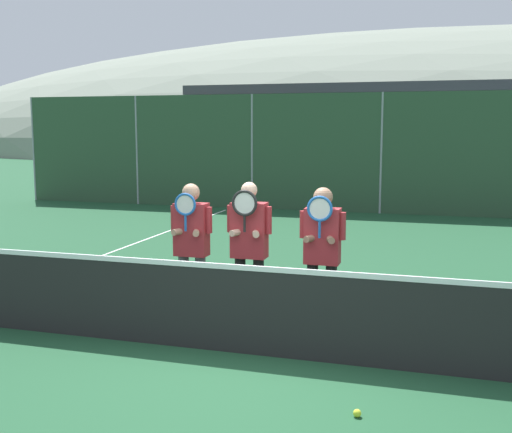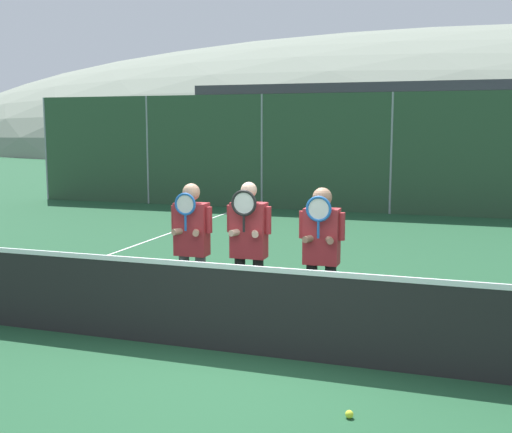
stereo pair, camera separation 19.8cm
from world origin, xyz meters
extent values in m
plane|color=#1E4C2D|center=(0.00, 0.00, 0.00)|extent=(120.00, 120.00, 0.00)
ellipsoid|color=gray|center=(0.00, 61.36, 0.00)|extent=(115.28, 64.04, 22.41)
cube|color=beige|center=(-0.31, 20.56, 1.82)|extent=(15.94, 5.00, 3.63)
cube|color=#3D4247|center=(-0.31, 20.56, 3.81)|extent=(16.44, 5.50, 0.36)
cylinder|color=gray|center=(-11.11, 11.59, 1.65)|extent=(0.06, 0.06, 3.31)
cylinder|color=gray|center=(-7.40, 11.59, 1.65)|extent=(0.06, 0.06, 3.31)
cylinder|color=gray|center=(-3.70, 11.59, 1.65)|extent=(0.06, 0.06, 3.31)
cylinder|color=gray|center=(0.00, 11.59, 1.65)|extent=(0.06, 0.06, 3.31)
cube|color=#2D4C33|center=(0.00, 11.59, 1.65)|extent=(22.21, 0.02, 3.31)
cube|color=black|center=(0.00, 0.00, 0.46)|extent=(11.40, 0.02, 0.91)
cube|color=white|center=(0.00, 0.00, 0.93)|extent=(11.40, 0.03, 0.06)
cube|color=white|center=(-4.31, 3.00, 0.00)|extent=(0.05, 16.00, 0.01)
cylinder|color=#56565B|center=(-1.27, 0.95, 0.41)|extent=(0.13, 0.13, 0.82)
cylinder|color=#56565B|center=(-1.05, 0.95, 0.41)|extent=(0.13, 0.13, 0.82)
cube|color=maroon|center=(-1.16, 0.95, 1.14)|extent=(0.40, 0.22, 0.65)
sphere|color=tan|center=(-1.16, 0.95, 1.60)|extent=(0.22, 0.22, 0.22)
cylinder|color=maroon|center=(-1.39, 0.95, 1.27)|extent=(0.08, 0.08, 0.32)
cylinder|color=maroon|center=(-0.94, 0.95, 1.27)|extent=(0.08, 0.08, 0.32)
cylinder|color=tan|center=(-1.26, 0.86, 1.13)|extent=(0.16, 0.27, 0.08)
cylinder|color=tan|center=(-1.06, 0.86, 1.13)|extent=(0.16, 0.27, 0.08)
cylinder|color=#1E5BAD|center=(-1.16, 0.77, 1.25)|extent=(0.03, 0.03, 0.20)
torus|color=#1E5BAD|center=(-1.16, 0.77, 1.47)|extent=(0.27, 0.03, 0.27)
cylinder|color=silver|center=(-1.16, 0.77, 1.47)|extent=(0.23, 0.00, 0.23)
cylinder|color=black|center=(-0.54, 0.96, 0.42)|extent=(0.13, 0.13, 0.84)
cylinder|color=black|center=(-0.31, 0.96, 0.42)|extent=(0.13, 0.13, 0.84)
cube|color=maroon|center=(-0.42, 0.96, 1.17)|extent=(0.42, 0.22, 0.66)
sphere|color=#DBB293|center=(-0.42, 0.96, 1.65)|extent=(0.19, 0.19, 0.19)
cylinder|color=maroon|center=(-0.66, 0.96, 1.30)|extent=(0.08, 0.08, 0.32)
cylinder|color=maroon|center=(-0.19, 0.96, 1.30)|extent=(0.08, 0.08, 0.32)
cylinder|color=#DBB293|center=(-0.53, 0.87, 1.16)|extent=(0.16, 0.27, 0.08)
cylinder|color=#DBB293|center=(-0.32, 0.87, 1.16)|extent=(0.16, 0.27, 0.08)
cylinder|color=black|center=(-0.42, 0.78, 1.28)|extent=(0.03, 0.03, 0.20)
torus|color=black|center=(-0.42, 0.78, 1.51)|extent=(0.31, 0.03, 0.31)
cylinder|color=silver|center=(-0.42, 0.78, 1.51)|extent=(0.25, 0.00, 0.25)
cylinder|color=black|center=(0.35, 0.96, 0.41)|extent=(0.13, 0.13, 0.82)
cylinder|color=black|center=(0.57, 0.96, 0.41)|extent=(0.13, 0.13, 0.82)
cube|color=maroon|center=(0.46, 0.96, 1.14)|extent=(0.40, 0.22, 0.65)
sphere|color=#997056|center=(0.46, 0.96, 1.59)|extent=(0.22, 0.22, 0.22)
cylinder|color=maroon|center=(0.23, 0.96, 1.27)|extent=(0.08, 0.08, 0.32)
cylinder|color=maroon|center=(0.69, 0.96, 1.27)|extent=(0.08, 0.08, 0.32)
cylinder|color=#997056|center=(0.36, 0.87, 1.13)|extent=(0.16, 0.27, 0.08)
cylinder|color=#997056|center=(0.56, 0.87, 1.13)|extent=(0.16, 0.27, 0.08)
cylinder|color=#1E5BAD|center=(0.46, 0.78, 1.25)|extent=(0.03, 0.03, 0.20)
torus|color=#1E5BAD|center=(0.46, 0.78, 1.48)|extent=(0.29, 0.03, 0.29)
cylinder|color=silver|center=(0.46, 0.78, 1.48)|extent=(0.24, 0.00, 0.24)
cube|color=maroon|center=(-7.60, 14.64, 0.69)|extent=(4.50, 1.87, 0.78)
cube|color=#2D3842|center=(-7.60, 14.64, 1.40)|extent=(2.48, 1.72, 0.64)
cylinder|color=black|center=(-6.13, 13.68, 0.30)|extent=(0.60, 0.16, 0.60)
cylinder|color=black|center=(-6.13, 15.59, 0.30)|extent=(0.60, 0.16, 0.60)
cylinder|color=black|center=(-9.06, 13.68, 0.30)|extent=(0.60, 0.16, 0.60)
cylinder|color=black|center=(-9.06, 15.59, 0.30)|extent=(0.60, 0.16, 0.60)
cube|color=#285638|center=(-2.32, 14.96, 0.69)|extent=(4.46, 1.73, 0.77)
cube|color=#2D3842|center=(-2.32, 14.96, 1.39)|extent=(2.45, 1.59, 0.63)
cylinder|color=black|center=(-0.87, 14.08, 0.30)|extent=(0.60, 0.16, 0.60)
cylinder|color=black|center=(-0.87, 15.84, 0.30)|extent=(0.60, 0.16, 0.60)
cylinder|color=black|center=(-3.77, 14.08, 0.30)|extent=(0.60, 0.16, 0.60)
cylinder|color=black|center=(-3.77, 15.84, 0.30)|extent=(0.60, 0.16, 0.60)
cube|color=silver|center=(3.05, 14.96, 0.73)|extent=(4.67, 1.85, 0.87)
cube|color=#2D3842|center=(3.05, 14.96, 1.52)|extent=(2.57, 1.71, 0.71)
cylinder|color=black|center=(1.53, 14.01, 0.30)|extent=(0.60, 0.16, 0.60)
cylinder|color=black|center=(1.53, 15.90, 0.30)|extent=(0.60, 0.16, 0.60)
sphere|color=#CCDB33|center=(1.18, -1.15, 0.03)|extent=(0.07, 0.07, 0.07)
camera|label=1|loc=(1.85, -6.21, 2.40)|focal=45.00mm
camera|label=2|loc=(2.04, -6.15, 2.40)|focal=45.00mm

